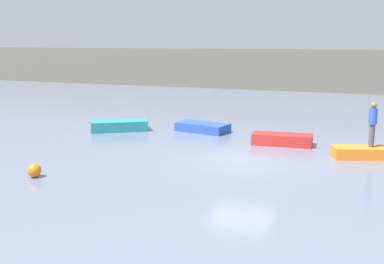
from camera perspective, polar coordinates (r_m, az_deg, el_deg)
The scene contains 8 objects.
ground_plane at distance 19.14m, azimuth 5.87°, elevation -3.23°, with size 120.00×120.00×0.00m, color slate.
embankment_wall at distance 45.78m, azimuth 15.59°, elevation 7.00°, with size 80.00×1.20×3.88m, color #666056.
rowboat_teal at distance 25.33m, azimuth -8.64°, elevation 0.76°, with size 2.88×1.27×0.53m, color teal.
rowboat_blue at distance 24.78m, azimuth 1.27°, elevation 0.55°, with size 2.65×1.29×0.44m, color #2B4CAD.
rowboat_red at distance 22.01m, azimuth 10.62°, elevation -0.86°, with size 2.64×1.09×0.50m, color red.
rowboat_orange at distance 20.39m, azimuth 20.37°, elevation -2.32°, with size 2.93×0.95×0.47m, color orange.
person_blue_shirt at distance 20.16m, azimuth 20.60°, elevation 1.12°, with size 0.32×0.32×1.80m.
mooring_buoy at distance 17.38m, azimuth -18.17°, elevation -4.36°, with size 0.47×0.47×0.47m, color orange.
Camera 1 is at (5.07, -17.88, 4.60)m, focal length 45.04 mm.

